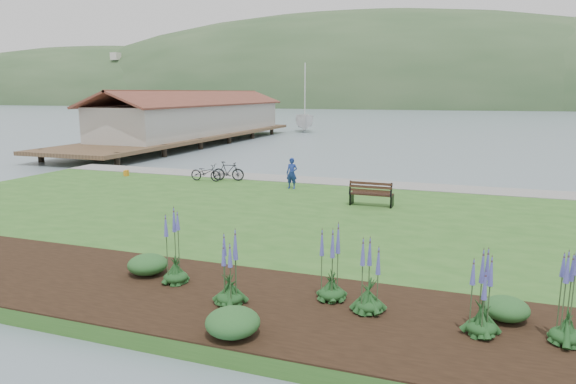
{
  "coord_description": "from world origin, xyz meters",
  "views": [
    {
      "loc": [
        7.42,
        -20.1,
        5.25
      ],
      "look_at": [
        0.54,
        -1.08,
        1.3
      ],
      "focal_mm": 32.0,
      "sensor_mm": 36.0,
      "label": 1
    }
  ],
  "objects_px": {
    "person": "(292,171)",
    "bicycle_a": "(206,172)",
    "park_bench": "(371,193)",
    "sailboat": "(305,132)"
  },
  "relations": [
    {
      "from": "park_bench",
      "to": "sailboat",
      "type": "bearing_deg",
      "value": 112.2
    },
    {
      "from": "person",
      "to": "bicycle_a",
      "type": "xyz_separation_m",
      "value": [
        -5.22,
        0.5,
        -0.45
      ]
    },
    {
      "from": "park_bench",
      "to": "sailboat",
      "type": "height_order",
      "value": "sailboat"
    },
    {
      "from": "park_bench",
      "to": "bicycle_a",
      "type": "xyz_separation_m",
      "value": [
        -9.82,
        3.22,
        -0.08
      ]
    },
    {
      "from": "sailboat",
      "to": "park_bench",
      "type": "bearing_deg",
      "value": -89.69
    },
    {
      "from": "park_bench",
      "to": "sailboat",
      "type": "distance_m",
      "value": 47.66
    },
    {
      "from": "bicycle_a",
      "to": "sailboat",
      "type": "distance_m",
      "value": 41.83
    },
    {
      "from": "person",
      "to": "sailboat",
      "type": "relative_size",
      "value": 0.06
    },
    {
      "from": "park_bench",
      "to": "bicycle_a",
      "type": "distance_m",
      "value": 10.33
    },
    {
      "from": "person",
      "to": "bicycle_a",
      "type": "relative_size",
      "value": 1.01
    }
  ]
}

